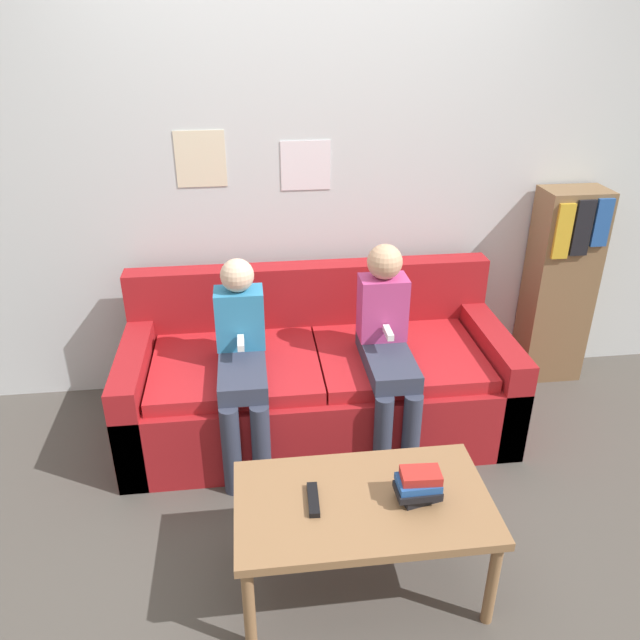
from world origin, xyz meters
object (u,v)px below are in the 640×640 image
coffee_table (363,509)px  tv_remote (313,500)px  person_right (387,343)px  bookshelf (559,286)px  person_left (242,357)px  couch (317,380)px

coffee_table → tv_remote: (-0.19, 0.01, 0.06)m
person_right → bookshelf: 1.31m
person_left → tv_remote: person_left is taller
coffee_table → bookshelf: bookshelf is taller
person_left → bookshelf: size_ratio=0.86×
person_left → person_right: size_ratio=0.96×
tv_remote → couch: bearing=85.1°
person_right → person_left: bearing=-179.3°
couch → person_left: bearing=-151.4°
tv_remote → bookshelf: size_ratio=0.14×
couch → bookshelf: bookshelf is taller
coffee_table → person_right: bearing=72.5°
coffee_table → person_left: 1.01m
person_left → bookshelf: bookshelf is taller
coffee_table → bookshelf: 2.08m
coffee_table → person_right: person_right is taller
couch → bookshelf: 1.58m
couch → tv_remote: couch is taller
couch → tv_remote: (-0.14, -1.10, 0.17)m
tv_remote → coffee_table: bearing=-0.8°
tv_remote → person_right: bearing=64.5°
person_right → tv_remote: size_ratio=6.23×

